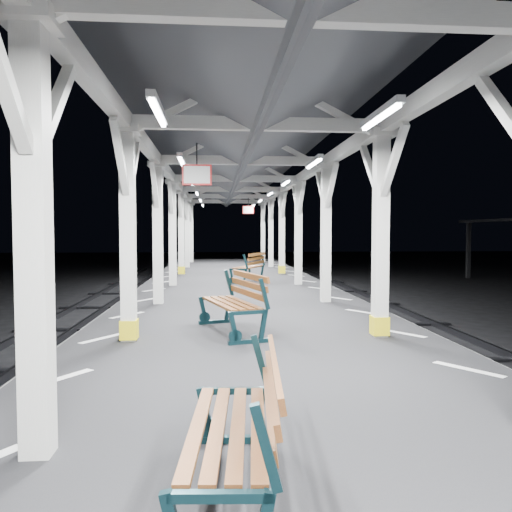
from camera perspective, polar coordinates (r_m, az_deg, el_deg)
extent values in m
plane|color=black|center=(6.46, 1.68, -21.90)|extent=(120.00, 120.00, 0.00)
cube|color=black|center=(6.27, 1.69, -17.75)|extent=(6.00, 50.00, 1.00)
cube|color=silver|center=(6.34, -21.52, -12.93)|extent=(1.00, 48.00, 0.01)
cube|color=silver|center=(6.82, 23.07, -11.83)|extent=(1.00, 48.00, 0.01)
cube|color=silver|center=(4.07, -24.02, 1.13)|extent=(0.22, 0.22, 3.20)
cube|color=silver|center=(4.36, -24.49, 23.52)|extent=(0.40, 0.40, 0.12)
cube|color=silver|center=(4.71, -22.01, 15.47)|extent=(0.10, 0.99, 0.99)
cube|color=silver|center=(7.95, -14.42, 1.98)|extent=(0.22, 0.22, 3.20)
cube|color=silver|center=(8.10, -14.57, 13.80)|extent=(0.40, 0.40, 0.12)
cube|color=yellow|center=(8.10, -14.30, -8.12)|extent=(0.26, 0.26, 0.30)
cube|color=silver|center=(8.56, -13.88, 9.76)|extent=(0.10, 0.99, 0.99)
cube|color=silver|center=(7.49, -15.26, 10.76)|extent=(0.10, 0.99, 0.99)
cube|color=silver|center=(11.91, -11.15, 2.26)|extent=(0.22, 0.22, 3.20)
cube|color=silver|center=(12.02, -11.23, 10.20)|extent=(0.40, 0.40, 0.12)
cube|color=silver|center=(12.50, -10.92, 7.56)|extent=(0.10, 0.99, 0.99)
cube|color=silver|center=(11.42, -11.52, 8.02)|extent=(0.10, 0.99, 0.99)
cube|color=silver|center=(15.90, -9.52, 2.40)|extent=(0.22, 0.22, 3.20)
cube|color=silver|center=(15.97, -9.57, 8.36)|extent=(0.40, 0.40, 0.12)
cube|color=silver|center=(16.48, -9.39, 6.41)|extent=(0.10, 0.99, 0.99)
cube|color=silver|center=(15.38, -9.73, 6.67)|extent=(0.10, 0.99, 0.99)
cube|color=silver|center=(19.88, -8.54, 2.48)|extent=(0.22, 0.22, 3.20)
cube|color=silver|center=(19.94, -8.58, 7.25)|extent=(0.40, 0.40, 0.12)
cube|color=yellow|center=(19.94, -8.51, -1.60)|extent=(0.26, 0.26, 0.30)
cube|color=silver|center=(20.46, -8.46, 5.71)|extent=(0.10, 0.99, 0.99)
cube|color=silver|center=(19.36, -8.68, 5.87)|extent=(0.10, 0.99, 0.99)
cube|color=silver|center=(23.88, -7.89, 2.53)|extent=(0.22, 0.22, 3.20)
cube|color=silver|center=(23.93, -7.91, 6.51)|extent=(0.40, 0.40, 0.12)
cube|color=silver|center=(24.45, -7.83, 5.23)|extent=(0.10, 0.99, 0.99)
cube|color=silver|center=(23.35, -7.98, 5.35)|extent=(0.10, 0.99, 0.99)
cube|color=silver|center=(27.87, -7.42, 2.57)|extent=(0.22, 0.22, 3.20)
cube|color=silver|center=(27.91, -7.44, 5.98)|extent=(0.40, 0.40, 0.12)
cube|color=silver|center=(28.44, -7.38, 4.89)|extent=(0.10, 0.99, 0.99)
cube|color=silver|center=(27.34, -7.49, 4.98)|extent=(0.10, 0.99, 0.99)
cube|color=silver|center=(5.23, 26.78, 14.07)|extent=(0.10, 0.99, 0.99)
cube|color=silver|center=(8.27, 14.05, 2.02)|extent=(0.22, 0.22, 3.20)
cube|color=silver|center=(8.42, 14.19, 13.39)|extent=(0.40, 0.40, 0.12)
cube|color=yellow|center=(8.41, 13.93, -7.70)|extent=(0.26, 0.26, 0.30)
cube|color=silver|center=(8.86, 12.98, 9.53)|extent=(0.10, 0.99, 0.99)
cube|color=silver|center=(7.82, 15.46, 10.40)|extent=(0.10, 0.99, 0.99)
cube|color=silver|center=(12.13, 7.99, 2.30)|extent=(0.22, 0.22, 3.20)
cube|color=silver|center=(12.23, 8.04, 10.10)|extent=(0.40, 0.40, 0.12)
cube|color=silver|center=(12.71, 7.47, 7.51)|extent=(0.10, 0.99, 0.99)
cube|color=silver|center=(11.64, 8.62, 7.94)|extent=(0.10, 0.99, 0.99)
cube|color=silver|center=(16.06, 4.86, 2.43)|extent=(0.22, 0.22, 3.20)
cube|color=silver|center=(16.13, 4.89, 8.34)|extent=(0.40, 0.40, 0.12)
cube|color=silver|center=(16.63, 4.57, 6.41)|extent=(0.10, 0.99, 0.99)
cube|color=silver|center=(15.55, 5.22, 6.66)|extent=(0.10, 0.99, 0.99)
cube|color=silver|center=(20.01, 2.97, 2.51)|extent=(0.22, 0.22, 3.20)
cube|color=silver|center=(20.07, 2.98, 7.25)|extent=(0.40, 0.40, 0.12)
cube|color=yellow|center=(20.07, 2.96, -1.55)|extent=(0.26, 0.26, 0.30)
cube|color=silver|center=(20.59, 2.78, 5.72)|extent=(0.10, 0.99, 0.99)
cube|color=silver|center=(19.50, 3.20, 5.88)|extent=(0.10, 0.99, 0.99)
cube|color=silver|center=(23.98, 1.71, 2.56)|extent=(0.22, 0.22, 3.20)
cube|color=silver|center=(24.03, 1.71, 6.52)|extent=(0.40, 0.40, 0.12)
cube|color=silver|center=(24.55, 1.57, 5.25)|extent=(0.10, 0.99, 0.99)
cube|color=silver|center=(23.46, 1.86, 5.36)|extent=(0.10, 0.99, 0.99)
cube|color=silver|center=(27.96, 0.80, 2.59)|extent=(0.22, 0.22, 3.20)
cube|color=silver|center=(28.01, 0.80, 5.99)|extent=(0.40, 0.40, 0.12)
cube|color=silver|center=(28.53, 0.70, 4.91)|extent=(0.10, 0.99, 0.99)
cube|color=silver|center=(27.44, 0.91, 4.99)|extent=(0.10, 0.99, 0.99)
cube|color=silver|center=(6.22, -17.92, 18.32)|extent=(0.18, 48.00, 0.24)
cube|color=silver|center=(6.63, 20.05, 17.31)|extent=(0.18, 48.00, 0.24)
cube|color=silver|center=(4.24, 5.09, 26.12)|extent=(4.20, 0.14, 0.20)
cube|color=silver|center=(8.04, 0.10, 14.85)|extent=(4.20, 0.14, 0.20)
cube|color=silver|center=(11.97, -1.51, 10.86)|extent=(4.20, 0.14, 0.20)
cube|color=silver|center=(15.94, -2.30, 8.84)|extent=(4.20, 0.14, 0.20)
cube|color=silver|center=(19.92, -2.78, 7.63)|extent=(4.20, 0.14, 0.20)
cube|color=silver|center=(23.91, -3.09, 6.82)|extent=(4.20, 0.14, 0.20)
cube|color=silver|center=(27.90, -3.32, 6.25)|extent=(4.20, 0.14, 0.20)
cube|color=silver|center=(6.42, 1.75, 26.67)|extent=(0.16, 48.00, 0.20)
cube|color=#484A4F|center=(6.28, -11.21, 23.44)|extent=(2.80, 49.00, 1.45)
cube|color=#484A4F|center=(6.54, 14.09, 22.54)|extent=(2.80, 49.00, 1.45)
cube|color=silver|center=(6.04, -11.14, 16.14)|extent=(0.10, 1.35, 0.08)
cube|color=white|center=(6.03, -11.13, 15.68)|extent=(0.05, 1.25, 0.05)
cube|color=silver|center=(9.96, -8.49, 10.85)|extent=(0.10, 1.35, 0.08)
cube|color=white|center=(9.95, -8.49, 10.56)|extent=(0.05, 1.25, 0.05)
cube|color=silver|center=(13.92, -7.37, 8.54)|extent=(0.10, 1.35, 0.08)
cube|color=white|center=(13.92, -7.37, 8.34)|extent=(0.05, 1.25, 0.05)
cube|color=silver|center=(17.90, -6.76, 7.26)|extent=(0.10, 1.35, 0.08)
cube|color=white|center=(17.90, -6.76, 7.10)|extent=(0.05, 1.25, 0.05)
cube|color=silver|center=(21.89, -6.37, 6.45)|extent=(0.10, 1.35, 0.08)
cube|color=white|center=(21.89, -6.37, 6.32)|extent=(0.05, 1.25, 0.05)
cube|color=silver|center=(25.88, -6.10, 5.88)|extent=(0.10, 1.35, 0.08)
cube|color=white|center=(25.88, -6.10, 5.77)|extent=(0.05, 1.25, 0.05)
cube|color=silver|center=(6.31, 14.00, 15.52)|extent=(0.10, 1.35, 0.08)
cube|color=white|center=(6.30, 14.00, 15.08)|extent=(0.05, 1.25, 0.05)
cube|color=silver|center=(10.13, 6.63, 10.72)|extent=(0.10, 1.35, 0.08)
cube|color=white|center=(10.12, 6.62, 10.44)|extent=(0.05, 1.25, 0.05)
cube|color=silver|center=(14.04, 3.40, 8.51)|extent=(0.10, 1.35, 0.08)
cube|color=white|center=(14.04, 3.40, 8.31)|extent=(0.05, 1.25, 0.05)
cube|color=silver|center=(18.00, 1.61, 7.26)|extent=(0.10, 1.35, 0.08)
cube|color=white|center=(17.99, 1.61, 7.10)|extent=(0.05, 1.25, 0.05)
cube|color=silver|center=(21.97, 0.47, 6.45)|extent=(0.10, 1.35, 0.08)
cube|color=white|center=(21.97, 0.47, 6.32)|extent=(0.05, 1.25, 0.05)
cube|color=silver|center=(25.95, -0.32, 5.89)|extent=(0.10, 1.35, 0.08)
cube|color=white|center=(25.95, -0.32, 5.78)|extent=(0.05, 1.25, 0.05)
cylinder|color=black|center=(8.67, -6.79, 11.53)|extent=(0.02, 0.02, 0.36)
cube|color=red|center=(8.62, -6.77, 9.20)|extent=(0.50, 0.03, 0.35)
cube|color=white|center=(8.62, -6.77, 9.20)|extent=(0.44, 0.04, 0.29)
cylinder|color=black|center=(22.15, -0.89, 6.21)|extent=(0.02, 0.02, 0.36)
cube|color=red|center=(22.14, -0.89, 5.30)|extent=(0.50, 0.03, 0.35)
cube|color=white|center=(22.14, -0.89, 5.30)|extent=(0.44, 0.05, 0.29)
cube|color=black|center=(31.47, 23.11, 0.66)|extent=(0.20, 0.20, 3.30)
sphere|color=silver|center=(31.46, 23.16, 3.52)|extent=(0.20, 0.20, 0.20)
cube|color=black|center=(2.56, 1.18, -21.06)|extent=(0.16, 0.06, 0.44)
cube|color=black|center=(4.27, -2.60, -20.23)|extent=(0.60, 0.10, 0.06)
cube|color=black|center=(4.21, -5.73, -17.67)|extent=(0.16, 0.06, 0.46)
cube|color=black|center=(4.20, 0.25, -17.74)|extent=(0.14, 0.06, 0.46)
cube|color=black|center=(4.07, 0.54, -11.94)|extent=(0.16, 0.06, 0.44)
cube|color=brown|center=(3.39, -6.71, -18.89)|extent=(0.20, 1.52, 0.03)
cube|color=brown|center=(3.38, -4.40, -18.96)|extent=(0.20, 1.52, 0.03)
cube|color=brown|center=(3.38, -2.09, -18.99)|extent=(0.20, 1.52, 0.03)
cube|color=brown|center=(3.38, 0.24, -19.00)|extent=(0.20, 1.52, 0.03)
cube|color=brown|center=(3.33, 1.49, -16.76)|extent=(0.16, 1.51, 0.09)
cube|color=brown|center=(3.29, 1.85, -14.63)|extent=(0.16, 1.51, 0.09)
cube|color=brown|center=(3.25, 2.21, -12.45)|extent=(0.16, 1.51, 0.09)
cube|color=black|center=(7.67, -0.78, -9.77)|extent=(0.66, 0.25, 0.07)
cube|color=black|center=(7.54, -2.56, -8.24)|extent=(0.18, 0.10, 0.52)
cube|color=black|center=(7.70, 0.80, -8.01)|extent=(0.16, 0.10, 0.52)
cube|color=black|center=(7.63, 0.96, -4.37)|extent=(0.19, 0.10, 0.49)
cube|color=black|center=(9.33, -4.55, -7.50)|extent=(0.66, 0.25, 0.07)
cube|color=black|center=(9.23, -6.03, -6.22)|extent=(0.18, 0.10, 0.52)
cube|color=black|center=(9.36, -3.24, -6.08)|extent=(0.16, 0.10, 0.52)
cube|color=black|center=(9.30, -3.11, -3.08)|extent=(0.19, 0.10, 0.49)
cube|color=brown|center=(8.35, -4.33, -5.46)|extent=(0.57, 1.66, 0.04)
cube|color=brown|center=(8.39, -3.38, -5.42)|extent=(0.57, 1.66, 0.04)
cube|color=brown|center=(8.43, -2.43, -5.37)|extent=(0.57, 1.66, 0.04)
cube|color=brown|center=(8.48, -1.50, -5.33)|extent=(0.57, 1.66, 0.04)
cube|color=brown|center=(8.49, -1.00, -4.25)|extent=(0.52, 1.65, 0.11)
cube|color=brown|center=(8.48, -0.85, -3.27)|extent=(0.52, 1.65, 0.11)
cube|color=brown|center=(8.47, -0.71, -2.29)|extent=(0.52, 1.65, 0.11)
cube|color=black|center=(16.20, -1.99, -3.11)|extent=(0.63, 0.32, 0.07)
cube|color=black|center=(16.26, -2.79, -2.31)|extent=(0.18, 0.12, 0.51)
cube|color=black|center=(16.10, -1.26, -2.36)|extent=(0.16, 0.11, 0.51)
cube|color=black|center=(16.06, -1.19, -0.64)|extent=(0.19, 0.12, 0.48)
cube|color=black|center=(17.84, 0.02, -2.56)|extent=(0.63, 0.32, 0.07)
cube|color=black|center=(17.91, -0.71, -1.84)|extent=(0.18, 0.12, 0.51)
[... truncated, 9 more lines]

